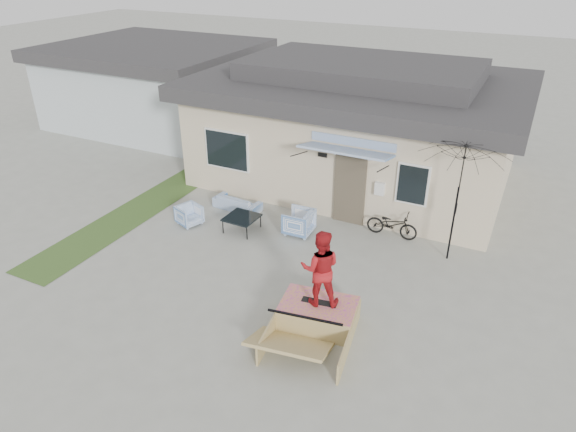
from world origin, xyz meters
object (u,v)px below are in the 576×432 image
at_px(armchair_left, 189,214).
at_px(skater, 320,267).
at_px(skate_ramp, 318,314).
at_px(armchair_right, 299,221).
at_px(patio_umbrella, 457,200).
at_px(loveseat, 237,200).
at_px(coffee_table, 242,224).
at_px(skateboard, 319,302).
at_px(bicycle, 392,222).

xyz_separation_m(armchair_left, skater, (5.26, -2.48, 1.13)).
bearing_deg(armchair_left, skate_ramp, -94.96).
xyz_separation_m(armchair_right, patio_umbrella, (4.15, 0.52, 1.35)).
distance_m(loveseat, armchair_right, 2.45).
distance_m(coffee_table, patio_umbrella, 6.00).
bearing_deg(skate_ramp, coffee_table, 133.41).
height_order(skateboard, skater, skater).
height_order(armchair_left, patio_umbrella, patio_umbrella).
bearing_deg(patio_umbrella, armchair_left, -168.56).
relative_size(loveseat, skate_ramp, 0.71).
relative_size(patio_umbrella, skate_ramp, 1.07).
distance_m(armchair_left, skater, 5.92).
height_order(coffee_table, skater, skater).
height_order(coffee_table, skate_ramp, skate_ramp).
bearing_deg(skate_ramp, armchair_left, 146.02).
bearing_deg(loveseat, patio_umbrella, -175.49).
height_order(armchair_right, skateboard, armchair_right).
xyz_separation_m(armchair_left, armchair_right, (3.15, 0.95, 0.07)).
bearing_deg(loveseat, skate_ramp, 142.93).
relative_size(skate_ramp, skater, 1.25).
bearing_deg(skateboard, patio_umbrella, 55.10).
distance_m(loveseat, coffee_table, 1.41).
height_order(coffee_table, bicycle, bicycle).
relative_size(loveseat, skateboard, 1.99).
distance_m(armchair_left, patio_umbrella, 7.57).
distance_m(patio_umbrella, skater, 4.46).
bearing_deg(patio_umbrella, armchair_right, -172.82).
distance_m(armchair_right, patio_umbrella, 4.39).
bearing_deg(skater, loveseat, -62.91).
height_order(skate_ramp, skater, skater).
relative_size(armchair_right, patio_umbrella, 0.35).
relative_size(armchair_right, skate_ramp, 0.37).
relative_size(loveseat, coffee_table, 1.73).
relative_size(armchair_right, coffee_table, 0.90).
relative_size(skateboard, skater, 0.45).
distance_m(armchair_left, coffee_table, 1.64).
bearing_deg(loveseat, coffee_table, 131.36).
relative_size(armchair_left, skater, 0.38).
xyz_separation_m(loveseat, patio_umbrella, (6.54, -0.02, 1.45)).
distance_m(armchair_left, skate_ramp, 5.84).
relative_size(bicycle, patio_umbrella, 0.63).
xyz_separation_m(armchair_right, skater, (2.11, -3.43, 1.07)).
bearing_deg(skate_ramp, skateboard, 90.00).
bearing_deg(loveseat, skater, 143.26).
bearing_deg(patio_umbrella, loveseat, 179.85).
distance_m(armchair_left, skateboard, 5.82).
height_order(coffee_table, skateboard, skateboard).
xyz_separation_m(patio_umbrella, skateboard, (-2.04, -3.95, -1.18)).
height_order(armchair_left, skater, skater).
xyz_separation_m(skateboard, skater, (0.00, -0.00, 0.90)).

